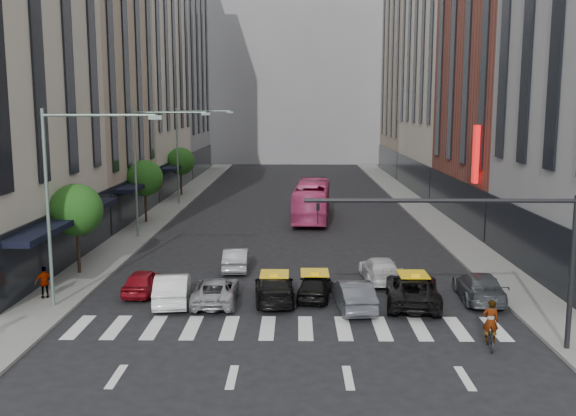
{
  "coord_description": "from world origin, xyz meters",
  "views": [
    {
      "loc": [
        0.19,
        -24.37,
        9.19
      ],
      "look_at": [
        -0.22,
        8.65,
        4.0
      ],
      "focal_mm": 40.0,
      "sensor_mm": 36.0,
      "label": 1
    }
  ],
  "objects_px": {
    "streetlamp_near": "(67,182)",
    "car_red": "(143,282)",
    "car_white_front": "(172,288)",
    "bus": "(312,201)",
    "streetlamp_far": "(187,143)",
    "motorcycle": "(490,338)",
    "taxi_left": "(275,288)",
    "taxi_center": "(315,286)",
    "streetlamp_mid": "(149,155)",
    "pedestrian_far": "(45,282)"
  },
  "relations": [
    {
      "from": "taxi_left",
      "to": "pedestrian_far",
      "type": "distance_m",
      "value": 10.99
    },
    {
      "from": "streetlamp_near",
      "to": "taxi_center",
      "type": "height_order",
      "value": "streetlamp_near"
    },
    {
      "from": "taxi_left",
      "to": "streetlamp_mid",
      "type": "bearing_deg",
      "value": -61.88
    },
    {
      "from": "bus",
      "to": "taxi_center",
      "type": "bearing_deg",
      "value": 93.01
    },
    {
      "from": "car_red",
      "to": "taxi_left",
      "type": "relative_size",
      "value": 0.8
    },
    {
      "from": "taxi_center",
      "to": "pedestrian_far",
      "type": "height_order",
      "value": "pedestrian_far"
    },
    {
      "from": "taxi_left",
      "to": "pedestrian_far",
      "type": "relative_size",
      "value": 2.96
    },
    {
      "from": "car_red",
      "to": "motorcycle",
      "type": "bearing_deg",
      "value": 156.94
    },
    {
      "from": "car_red",
      "to": "streetlamp_near",
      "type": "bearing_deg",
      "value": 45.2
    },
    {
      "from": "streetlamp_near",
      "to": "pedestrian_far",
      "type": "bearing_deg",
      "value": 146.37
    },
    {
      "from": "taxi_left",
      "to": "bus",
      "type": "distance_m",
      "value": 22.91
    },
    {
      "from": "streetlamp_near",
      "to": "taxi_center",
      "type": "relative_size",
      "value": 2.42
    },
    {
      "from": "bus",
      "to": "pedestrian_far",
      "type": "bearing_deg",
      "value": 63.84
    },
    {
      "from": "streetlamp_mid",
      "to": "streetlamp_far",
      "type": "distance_m",
      "value": 16.0
    },
    {
      "from": "car_red",
      "to": "taxi_center",
      "type": "xyz_separation_m",
      "value": [
        8.5,
        -0.68,
        0.01
      ]
    },
    {
      "from": "streetlamp_near",
      "to": "taxi_left",
      "type": "relative_size",
      "value": 1.97
    },
    {
      "from": "streetlamp_mid",
      "to": "motorcycle",
      "type": "height_order",
      "value": "streetlamp_mid"
    },
    {
      "from": "car_white_front",
      "to": "bus",
      "type": "xyz_separation_m",
      "value": [
        7.17,
        23.12,
        0.84
      ]
    },
    {
      "from": "car_white_front",
      "to": "streetlamp_far",
      "type": "bearing_deg",
      "value": -88.72
    },
    {
      "from": "car_white_front",
      "to": "taxi_left",
      "type": "height_order",
      "value": "car_white_front"
    },
    {
      "from": "streetlamp_near",
      "to": "car_red",
      "type": "bearing_deg",
      "value": 42.88
    },
    {
      "from": "streetlamp_near",
      "to": "car_white_front",
      "type": "bearing_deg",
      "value": 11.93
    },
    {
      "from": "taxi_left",
      "to": "car_white_front",
      "type": "bearing_deg",
      "value": 0.14
    },
    {
      "from": "taxi_left",
      "to": "streetlamp_near",
      "type": "bearing_deg",
      "value": 3.92
    },
    {
      "from": "streetlamp_mid",
      "to": "streetlamp_far",
      "type": "relative_size",
      "value": 1.0
    },
    {
      "from": "streetlamp_mid",
      "to": "bus",
      "type": "bearing_deg",
      "value": 34.82
    },
    {
      "from": "streetlamp_near",
      "to": "car_red",
      "type": "distance_m",
      "value": 6.4
    },
    {
      "from": "streetlamp_mid",
      "to": "motorcycle",
      "type": "distance_m",
      "value": 27.78
    },
    {
      "from": "streetlamp_mid",
      "to": "car_red",
      "type": "height_order",
      "value": "streetlamp_mid"
    },
    {
      "from": "motorcycle",
      "to": "car_white_front",
      "type": "bearing_deg",
      "value": -15.71
    },
    {
      "from": "car_red",
      "to": "taxi_center",
      "type": "distance_m",
      "value": 8.53
    },
    {
      "from": "car_white_front",
      "to": "bus",
      "type": "bearing_deg",
      "value": -114.01
    },
    {
      "from": "motorcycle",
      "to": "taxi_center",
      "type": "bearing_deg",
      "value": -37.4
    },
    {
      "from": "car_red",
      "to": "bus",
      "type": "relative_size",
      "value": 0.32
    },
    {
      "from": "taxi_left",
      "to": "bus",
      "type": "height_order",
      "value": "bus"
    },
    {
      "from": "bus",
      "to": "car_white_front",
      "type": "bearing_deg",
      "value": 76.85
    },
    {
      "from": "streetlamp_mid",
      "to": "car_red",
      "type": "relative_size",
      "value": 2.47
    },
    {
      "from": "streetlamp_far",
      "to": "motorcycle",
      "type": "height_order",
      "value": "streetlamp_far"
    },
    {
      "from": "streetlamp_near",
      "to": "car_red",
      "type": "xyz_separation_m",
      "value": [
        2.64,
        2.45,
        -5.28
      ]
    },
    {
      "from": "car_red",
      "to": "pedestrian_far",
      "type": "distance_m",
      "value": 4.61
    },
    {
      "from": "car_white_front",
      "to": "taxi_left",
      "type": "relative_size",
      "value": 0.96
    },
    {
      "from": "taxi_center",
      "to": "bus",
      "type": "relative_size",
      "value": 0.33
    },
    {
      "from": "streetlamp_mid",
      "to": "motorcycle",
      "type": "bearing_deg",
      "value": -49.45
    },
    {
      "from": "streetlamp_mid",
      "to": "car_white_front",
      "type": "xyz_separation_m",
      "value": [
        4.39,
        -15.07,
        -5.18
      ]
    },
    {
      "from": "car_red",
      "to": "car_white_front",
      "type": "distance_m",
      "value": 2.32
    },
    {
      "from": "bus",
      "to": "pedestrian_far",
      "type": "height_order",
      "value": "bus"
    },
    {
      "from": "streetlamp_near",
      "to": "car_red",
      "type": "relative_size",
      "value": 2.47
    },
    {
      "from": "taxi_left",
      "to": "car_red",
      "type": "bearing_deg",
      "value": -14.14
    },
    {
      "from": "streetlamp_far",
      "to": "bus",
      "type": "bearing_deg",
      "value": -34.53
    },
    {
      "from": "taxi_center",
      "to": "bus",
      "type": "bearing_deg",
      "value": -84.06
    }
  ]
}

